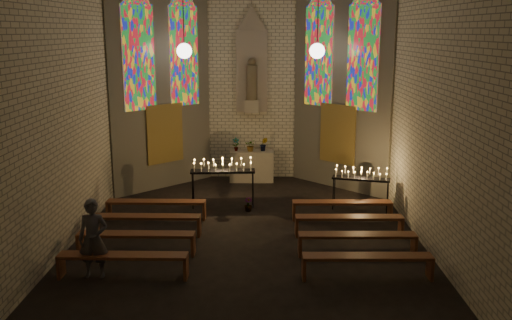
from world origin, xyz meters
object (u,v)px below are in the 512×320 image
at_px(votive_stand_right, 361,176).
at_px(visitor, 93,239).
at_px(altar, 252,166).
at_px(votive_stand_left, 223,168).
at_px(aisle_flower_pot, 248,204).

height_order(votive_stand_right, visitor, visitor).
relative_size(altar, votive_stand_left, 0.79).
xyz_separation_m(votive_stand_left, votive_stand_right, (3.74, -0.27, -0.14)).
relative_size(aisle_flower_pot, visitor, 0.24).
distance_m(altar, visitor, 8.00).
height_order(votive_stand_left, votive_stand_right, votive_stand_left).
bearing_deg(votive_stand_right, altar, 149.46).
bearing_deg(aisle_flower_pot, votive_stand_right, 2.60).
distance_m(altar, votive_stand_left, 2.95).
relative_size(altar, visitor, 0.88).
xyz_separation_m(votive_stand_right, visitor, (-5.97, -4.37, -0.17)).
bearing_deg(altar, votive_stand_right, -45.50).
bearing_deg(altar, visitor, -111.79).
bearing_deg(aisle_flower_pot, votive_stand_left, 150.21).
xyz_separation_m(aisle_flower_pot, votive_stand_left, (-0.70, 0.40, 0.92)).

